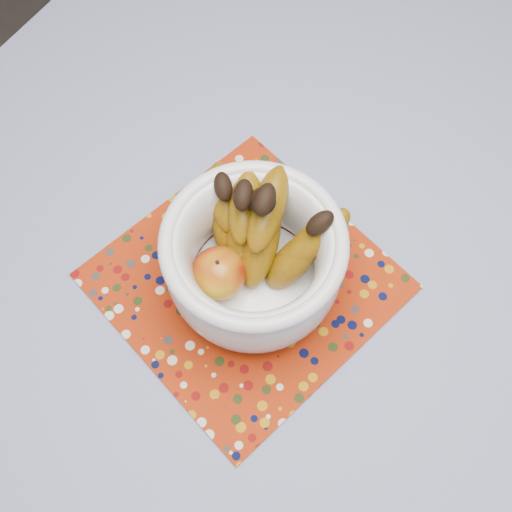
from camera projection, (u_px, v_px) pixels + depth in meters
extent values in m
plane|color=#2D2826|center=(303.00, 378.00, 1.53)|extent=(4.00, 4.00, 0.00)
cube|color=brown|center=(338.00, 256.00, 0.87)|extent=(1.20, 1.20, 0.04)
cylinder|color=brown|center=(239.00, 59.00, 1.52)|extent=(0.06, 0.06, 0.71)
cube|color=slate|center=(340.00, 249.00, 0.84)|extent=(1.32, 1.32, 0.01)
cube|color=#972408|center=(245.00, 281.00, 0.81)|extent=(0.42, 0.42, 0.00)
cylinder|color=silver|center=(254.00, 282.00, 0.80)|extent=(0.11, 0.11, 0.01)
cylinder|color=silver|center=(254.00, 279.00, 0.79)|extent=(0.16, 0.16, 0.01)
torus|color=silver|center=(254.00, 242.00, 0.70)|extent=(0.22, 0.22, 0.02)
ellipsoid|color=maroon|center=(219.00, 273.00, 0.76)|extent=(0.07, 0.07, 0.06)
sphere|color=black|center=(262.00, 201.00, 0.70)|extent=(0.03, 0.03, 0.03)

